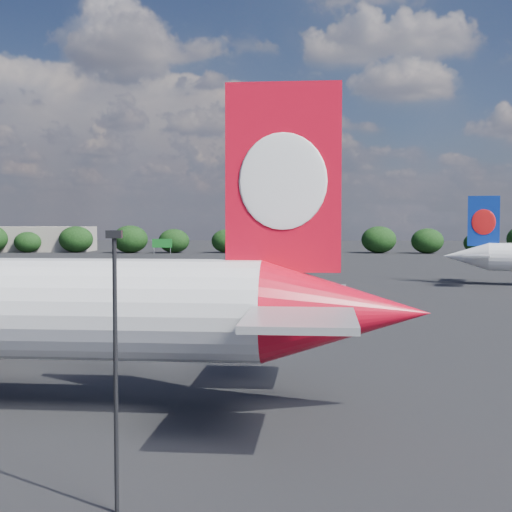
{
  "coord_description": "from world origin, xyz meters",
  "views": [
    {
      "loc": [
        17.7,
        -37.14,
        10.58
      ],
      "look_at": [
        16.0,
        12.0,
        8.0
      ],
      "focal_mm": 50.0,
      "sensor_mm": 36.0,
      "label": 1
    }
  ],
  "objects": [
    {
      "name": "billboard_yellow",
      "position": [
        12.0,
        182.0,
        3.87
      ],
      "size": [
        5.0,
        0.3,
        5.5
      ],
      "color": "orange",
      "rests_on": "ground"
    },
    {
      "name": "terminal_building",
      "position": [
        -65.0,
        192.0,
        4.0
      ],
      "size": [
        42.0,
        16.0,
        8.0
      ],
      "color": "gray",
      "rests_on": "ground"
    },
    {
      "name": "highway_sign",
      "position": [
        -18.0,
        176.0,
        3.13
      ],
      "size": [
        6.0,
        0.3,
        4.5
      ],
      "color": "#135F1D",
      "rests_on": "ground"
    },
    {
      "name": "ground",
      "position": [
        0.0,
        60.0,
        0.0
      ],
      "size": [
        500.0,
        500.0,
        0.0
      ],
      "primitive_type": "plane",
      "color": "black",
      "rests_on": "ground"
    },
    {
      "name": "apron_lamp_post",
      "position": [
        11.84,
        -12.25,
        5.73
      ],
      "size": [
        0.55,
        0.3,
        10.17
      ],
      "color": "black",
      "rests_on": "ground"
    },
    {
      "name": "horizon_treeline",
      "position": [
        8.97,
        182.05,
        4.03
      ],
      "size": [
        203.01,
        12.48,
        9.2
      ],
      "color": "black",
      "rests_on": "ground"
    }
  ]
}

